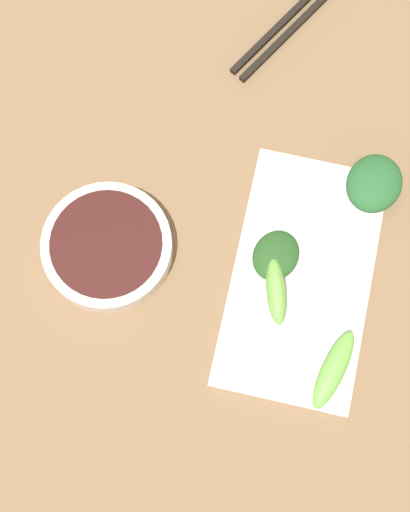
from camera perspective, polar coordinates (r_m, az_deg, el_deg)
The scene contains 8 objects.
tabletop at distance 0.86m, azimuth -0.02°, elevation -0.30°, with size 2.10×2.10×0.02m, color brown.
sauce_bowl at distance 0.85m, azimuth -7.60°, elevation 0.72°, with size 0.15×0.15×0.03m.
serving_plate at distance 0.85m, azimuth 7.57°, elevation -1.35°, with size 0.16×0.29×0.01m, color silver.
broccoli_leafy_0 at distance 0.88m, azimuth 13.02°, elevation 5.53°, with size 0.06×0.07×0.03m, color #255C2C.
broccoli_stalk_1 at distance 0.82m, azimuth 9.96°, elevation -8.68°, with size 0.03×0.09×0.02m, color #6BB848.
broccoli_stalk_2 at distance 0.82m, azimuth 5.54°, elevation -2.72°, with size 0.02×0.08×0.03m, color #6FAE49.
broccoli_leafy_3 at distance 0.84m, azimuth 5.53°, elevation 0.05°, with size 0.05×0.06×0.02m, color #254E1F.
chopsticks at distance 0.99m, azimuth 7.20°, elevation 18.01°, with size 0.14×0.21×0.01m.
Camera 1 is at (0.05, -0.21, 0.85)m, focal length 51.46 mm.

